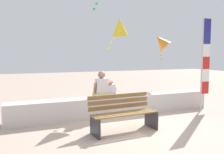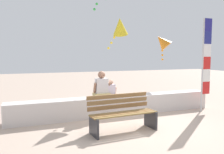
% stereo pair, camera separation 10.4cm
% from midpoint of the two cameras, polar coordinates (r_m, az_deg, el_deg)
% --- Properties ---
extents(ground_plane, '(40.00, 40.00, 0.00)m').
position_cam_midpoint_polar(ground_plane, '(6.26, 6.43, -11.84)').
color(ground_plane, tan).
extents(seawall_ledge, '(6.52, 0.53, 0.59)m').
position_cam_midpoint_polar(seawall_ledge, '(7.28, 1.76, -6.97)').
color(seawall_ledge, beige).
rests_on(seawall_ledge, ground).
extents(park_bench, '(1.69, 0.70, 0.88)m').
position_cam_midpoint_polar(park_bench, '(5.73, 3.06, -9.06)').
color(park_bench, olive).
rests_on(park_bench, ground).
extents(person_adult, '(0.52, 0.38, 0.79)m').
position_cam_midpoint_polar(person_adult, '(7.00, -2.15, -2.47)').
color(person_adult, tan).
rests_on(person_adult, seawall_ledge).
extents(person_child, '(0.34, 0.25, 0.52)m').
position_cam_midpoint_polar(person_child, '(7.12, 0.19, -3.18)').
color(person_child, brown).
rests_on(person_child, seawall_ledge).
extents(flag_banner, '(0.35, 0.05, 3.04)m').
position_cam_midpoint_polar(flag_banner, '(8.21, 22.30, 3.87)').
color(flag_banner, '#B7B7BC').
rests_on(flag_banner, ground).
extents(kite_yellow, '(0.79, 0.84, 1.11)m').
position_cam_midpoint_polar(kite_yellow, '(7.94, 2.37, 12.27)').
color(kite_yellow, yellow).
extents(kite_orange, '(0.90, 0.85, 1.13)m').
position_cam_midpoint_polar(kite_orange, '(9.58, 12.56, 8.50)').
color(kite_orange, orange).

